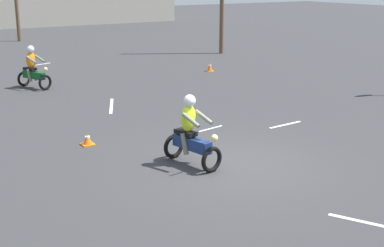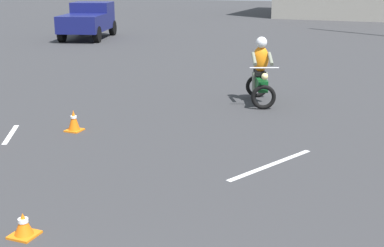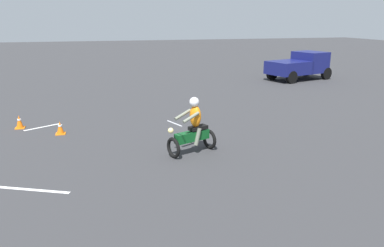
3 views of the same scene
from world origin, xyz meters
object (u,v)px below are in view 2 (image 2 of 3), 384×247
at_px(motorcycle_rider_background, 261,74).
at_px(traffic_cone_mid_center, 23,225).
at_px(pickup_truck, 88,20).
at_px(traffic_cone_near_left, 74,121).

xyz_separation_m(motorcycle_rider_background, traffic_cone_mid_center, (-0.94, -8.03, -0.58)).
height_order(pickup_truck, traffic_cone_mid_center, pickup_truck).
relative_size(motorcycle_rider_background, pickup_truck, 0.37).
distance_m(traffic_cone_near_left, traffic_cone_mid_center, 4.63).
xyz_separation_m(pickup_truck, traffic_cone_mid_center, (10.46, -18.23, -0.78)).
bearing_deg(traffic_cone_mid_center, traffic_cone_near_left, 115.86).
xyz_separation_m(motorcycle_rider_background, traffic_cone_near_left, (-2.96, -3.87, -0.51)).
xyz_separation_m(traffic_cone_near_left, traffic_cone_mid_center, (2.02, -4.16, -0.07)).
relative_size(traffic_cone_near_left, traffic_cone_mid_center, 1.40).
height_order(motorcycle_rider_background, pickup_truck, pickup_truck).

